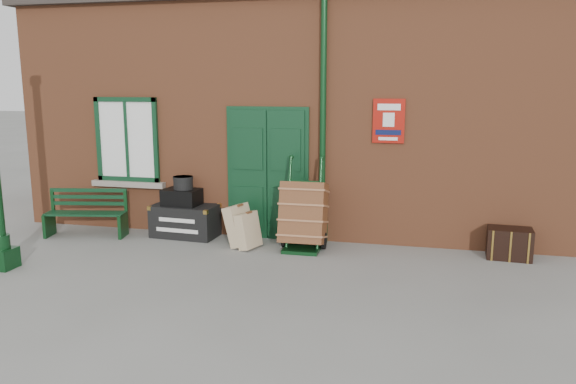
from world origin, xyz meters
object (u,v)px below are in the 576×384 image
(bench, at_px, (87,212))
(porter_trolley, at_px, (303,215))
(houdini_trunk, at_px, (185,221))
(dark_trunk, at_px, (509,243))

(bench, distance_m, porter_trolley, 3.87)
(houdini_trunk, relative_size, porter_trolley, 0.76)
(bench, bearing_deg, porter_trolley, -9.82)
(bench, xyz_separation_m, dark_trunk, (7.03, 0.32, -0.19))
(houdini_trunk, xyz_separation_m, dark_trunk, (5.33, -0.03, -0.04))
(bench, distance_m, dark_trunk, 7.04)
(bench, height_order, dark_trunk, bench)
(dark_trunk, bearing_deg, houdini_trunk, -176.79)
(bench, bearing_deg, dark_trunk, -8.47)
(bench, relative_size, dark_trunk, 2.18)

